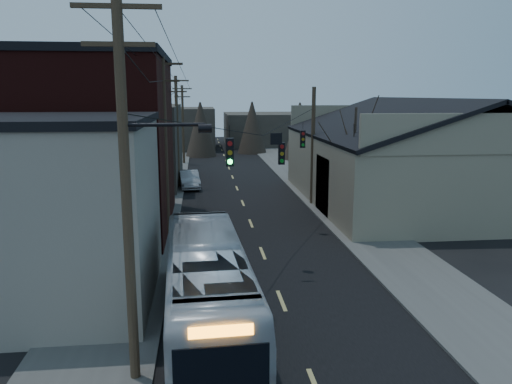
# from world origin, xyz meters

# --- Properties ---
(road_surface) EXTENTS (9.00, 110.00, 0.02)m
(road_surface) POSITION_xyz_m (0.00, 30.00, 0.01)
(road_surface) COLOR black
(road_surface) RESTS_ON ground
(sidewalk_left) EXTENTS (4.00, 110.00, 0.12)m
(sidewalk_left) POSITION_xyz_m (-6.50, 30.00, 0.06)
(sidewalk_left) COLOR #474744
(sidewalk_left) RESTS_ON ground
(sidewalk_right) EXTENTS (4.00, 110.00, 0.12)m
(sidewalk_right) POSITION_xyz_m (6.50, 30.00, 0.06)
(sidewalk_right) COLOR #474744
(sidewalk_right) RESTS_ON ground
(building_clapboard) EXTENTS (8.00, 8.00, 7.00)m
(building_clapboard) POSITION_xyz_m (-9.00, 9.00, 3.50)
(building_clapboard) COLOR gray
(building_clapboard) RESTS_ON ground
(building_brick) EXTENTS (10.00, 12.00, 10.00)m
(building_brick) POSITION_xyz_m (-10.00, 20.00, 5.00)
(building_brick) COLOR black
(building_brick) RESTS_ON ground
(building_left_far) EXTENTS (9.00, 14.00, 7.00)m
(building_left_far) POSITION_xyz_m (-9.50, 36.00, 3.50)
(building_left_far) COLOR #312D27
(building_left_far) RESTS_ON ground
(warehouse) EXTENTS (16.16, 20.60, 7.73)m
(warehouse) POSITION_xyz_m (13.00, 25.00, 2.70)
(warehouse) COLOR gray
(warehouse) RESTS_ON ground
(building_far_left) EXTENTS (10.00, 12.00, 6.00)m
(building_far_left) POSITION_xyz_m (-6.00, 65.00, 3.00)
(building_far_left) COLOR #312D27
(building_far_left) RESTS_ON ground
(building_far_right) EXTENTS (12.00, 14.00, 5.00)m
(building_far_right) POSITION_xyz_m (7.00, 70.00, 2.50)
(building_far_right) COLOR #312D27
(building_far_right) RESTS_ON ground
(bare_tree) EXTENTS (0.40, 0.40, 7.20)m
(bare_tree) POSITION_xyz_m (6.50, 20.00, 3.60)
(bare_tree) COLOR black
(bare_tree) RESTS_ON ground
(utility_lines) EXTENTS (11.24, 45.28, 10.50)m
(utility_lines) POSITION_xyz_m (-3.11, 24.14, 4.95)
(utility_lines) COLOR #382B1E
(utility_lines) RESTS_ON ground
(bus) EXTENTS (3.15, 11.35, 3.13)m
(bus) POSITION_xyz_m (-2.91, 6.06, 1.57)
(bus) COLOR silver
(bus) RESTS_ON ground
(parked_car) EXTENTS (2.04, 4.69, 1.50)m
(parked_car) POSITION_xyz_m (-4.08, 32.63, 0.75)
(parked_car) COLOR #A1A3A9
(parked_car) RESTS_ON ground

